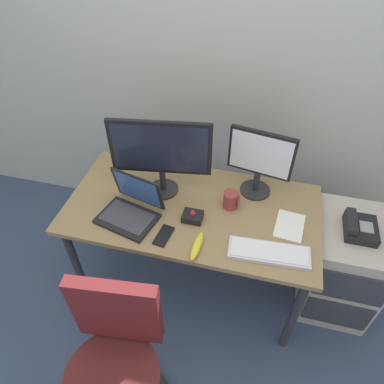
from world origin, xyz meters
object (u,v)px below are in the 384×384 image
trackball_mouse (193,216)px  file_cabinet (341,265)px  keyboard (269,252)px  coffee_mug (231,200)px  laptop (131,208)px  monitor_side (260,159)px  banana (197,246)px  monitor_main (161,152)px  paper_notepad (289,226)px  office_chair (118,369)px  desk_phone (359,228)px  cell_phone (164,236)px

trackball_mouse → file_cabinet: bearing=12.4°
keyboard → coffee_mug: coffee_mug is taller
laptop → trackball_mouse: bearing=8.1°
file_cabinet → coffee_mug: coffee_mug is taller
coffee_mug → monitor_side: bearing=53.5°
monitor_side → banana: monitor_side is taller
file_cabinet → monitor_main: 1.33m
coffee_mug → paper_notepad: size_ratio=0.50×
keyboard → monitor_main: bearing=154.0°
office_chair → laptop: size_ratio=2.60×
desk_phone → banana: (-0.83, -0.37, 0.04)m
paper_notepad → monitor_side: bearing=132.0°
file_cabinet → laptop: 1.35m
file_cabinet → banana: banana is taller
monitor_side → banana: size_ratio=2.20×
file_cabinet → trackball_mouse: bearing=-167.6°
desk_phone → laptop: 1.27m
file_cabinet → office_chair: size_ratio=0.73×
monitor_side → paper_notepad: 0.40m
monitor_main → office_chair: bearing=-87.1°
file_cabinet → trackball_mouse: trackball_mouse is taller
desk_phone → coffee_mug: size_ratio=1.91×
monitor_side → trackball_mouse: size_ratio=3.80×
desk_phone → cell_phone: desk_phone is taller
laptop → cell_phone: (0.22, -0.11, -0.05)m
desk_phone → monitor_main: 1.17m
coffee_mug → banana: size_ratio=0.55×
file_cabinet → keyboard: 0.72m
file_cabinet → desk_phone: size_ratio=3.43×
file_cabinet → paper_notepad: (-0.39, -0.13, 0.41)m
office_chair → coffee_mug: bearing=67.7°
desk_phone → monitor_main: size_ratio=0.36×
paper_notepad → banana: 0.53m
monitor_main → keyboard: size_ratio=1.34×
desk_phone → office_chair: office_chair is taller
file_cabinet → monitor_main: monitor_main is taller
monitor_main → monitor_side: monitor_main is taller
desk_phone → banana: bearing=-155.8°
office_chair → paper_notepad: size_ratio=4.55×
laptop → coffee_mug: bearing=20.6°
paper_notepad → banana: banana is taller
keyboard → paper_notepad: size_ratio=2.01×
monitor_side → laptop: size_ratio=1.15×
desk_phone → keyboard: (-0.47, -0.32, 0.04)m
office_chair → monitor_side: bearing=65.2°
trackball_mouse → coffee_mug: (0.19, 0.15, 0.03)m
file_cabinet → banana: bearing=-155.1°
desk_phone → coffee_mug: (-0.72, -0.03, 0.08)m
monitor_main → banana: size_ratio=2.95×
trackball_mouse → desk_phone: bearing=11.5°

